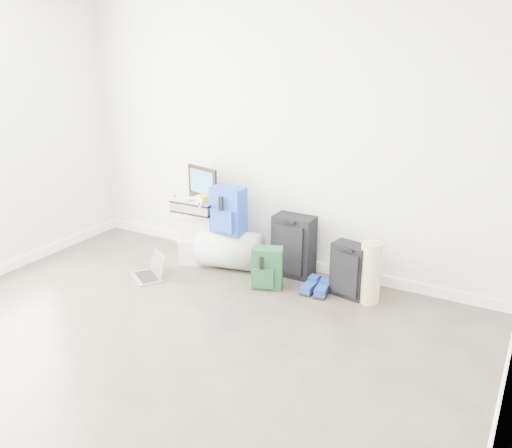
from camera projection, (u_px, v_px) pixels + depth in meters
The scene contains 14 objects.
ground at pixel (105, 397), 3.51m from camera, with size 5.00×5.00×0.00m, color #382E29.
room_envelope at pixel (78, 131), 2.95m from camera, with size 4.52×5.02×2.71m.
boxes_stack at pixel (199, 236), 5.52m from camera, with size 0.47×0.43×0.54m.
briefcase at pixel (197, 205), 5.41m from camera, with size 0.44×0.32×0.13m, color #B2B2B7.
painting at pixel (202, 182), 5.41m from camera, with size 0.40×0.13×0.31m.
drone at pixel (203, 198), 5.32m from camera, with size 0.51×0.51×0.05m.
duffel_bag at pixel (230, 249), 5.39m from camera, with size 0.38×0.38×0.62m, color #999DA2.
blue_backpack at pixel (228, 211), 5.23m from camera, with size 0.32×0.24×0.45m.
large_suitcase at pixel (293, 246), 5.18m from camera, with size 0.39×0.25×0.60m.
green_backpack at pixel (267, 269), 4.96m from camera, with size 0.32×0.28×0.39m.
carry_on at pixel (349, 270), 4.78m from camera, with size 0.34×0.25×0.49m.
shoes at pixel (316, 288), 4.90m from camera, with size 0.24×0.28×0.09m.
rolled_rug at pixel (370, 273), 4.67m from camera, with size 0.18×0.18×0.55m, color tan.
laptop at pixel (151, 272), 5.21m from camera, with size 0.41×0.39×0.24m.
Camera 1 is at (2.28, -2.09, 2.22)m, focal length 38.00 mm.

